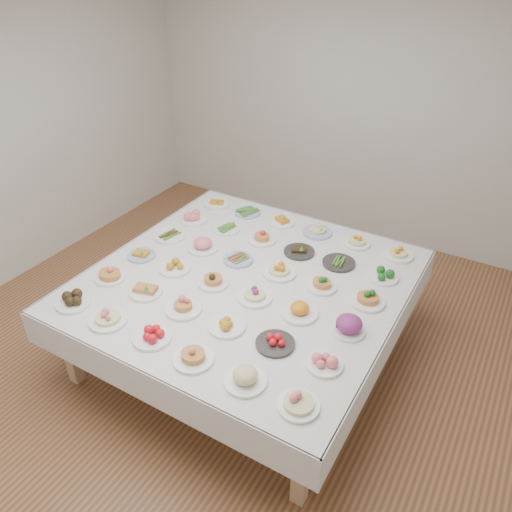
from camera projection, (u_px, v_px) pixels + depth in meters
The scene contains 38 objects.
room_envelope at pixel (221, 145), 3.39m from camera, with size 5.02×5.02×2.81m.
display_table at pixel (246, 285), 3.97m from camera, with size 2.38×2.38×0.75m.
dish_0 at pixel (72, 299), 3.63m from camera, with size 0.25×0.25×0.11m.
dish_1 at pixel (107, 314), 3.46m from camera, with size 0.26×0.26×0.15m.
dish_2 at pixel (151, 333), 3.32m from camera, with size 0.26×0.26×0.12m.
dish_3 at pixel (193, 352), 3.14m from camera, with size 0.26×0.26×0.16m.
dish_4 at pixel (245, 376), 2.99m from camera, with size 0.26×0.26×0.13m.
dish_5 at pixel (299, 399), 2.83m from camera, with size 0.27×0.27×0.14m.
dish_6 at pixel (109, 272), 3.90m from camera, with size 0.23×0.23×0.14m.
dish_7 at pixel (145, 288), 3.75m from camera, with size 0.25×0.25×0.11m.
dish_8 at pixel (183, 303), 3.57m from camera, with size 0.26×0.26×0.14m.
dish_9 at pixel (227, 323), 3.42m from camera, with size 0.26×0.26×0.10m.
dish_10 at pixel (275, 340), 3.28m from camera, with size 0.26×0.26×0.10m.
dish_11 at pixel (325, 360), 3.12m from camera, with size 0.23×0.23×0.11m.
dish_12 at pixel (141, 253), 4.18m from camera, with size 0.23×0.23×0.09m.
dish_13 at pixel (175, 265), 4.02m from camera, with size 0.25×0.25×0.10m.
dish_14 at pixel (213, 277), 3.84m from camera, with size 0.24×0.24×0.14m.
dish_15 at pixel (255, 292), 3.68m from camera, with size 0.26×0.26×0.13m.
dish_16 at pixel (300, 308), 3.53m from camera, with size 0.26×0.26×0.13m.
dish_17 at pixel (349, 324), 3.37m from camera, with size 0.23×0.23×0.14m.
dish_18 at pixel (170, 235), 4.45m from camera, with size 0.27×0.26×0.06m.
dish_19 at pixel (203, 242), 4.26m from camera, with size 0.26×0.26×0.15m.
dish_20 at pixel (238, 259), 4.14m from camera, with size 0.24×0.24×0.05m.
dish_21 at pixel (280, 267), 3.95m from camera, with size 0.26×0.26×0.15m.
dish_22 at pixel (322, 283), 3.81m from camera, with size 0.23×0.23×0.12m.
dish_23 at pixel (368, 296), 3.64m from camera, with size 0.25×0.25×0.14m.
dish_24 at pixel (194, 216), 4.70m from camera, with size 0.26×0.26×0.12m.
dish_25 at pixel (226, 228), 4.56m from camera, with size 0.25×0.24×0.06m.
dish_26 at pixel (262, 236), 4.38m from camera, with size 0.24×0.24×0.13m.
dish_27 at pixel (299, 249), 4.23m from camera, with size 0.26×0.26×0.10m.
dish_28 at pixel (339, 262), 4.09m from camera, with size 0.27×0.27×0.06m.
dish_29 at pixel (384, 273), 3.91m from camera, with size 0.24×0.24×0.11m.
dish_30 at pixel (217, 202), 4.98m from camera, with size 0.25×0.25×0.10m.
dish_31 at pixel (248, 211), 4.83m from camera, with size 0.27×0.25×0.06m.
dish_32 at pixel (282, 220), 4.66m from camera, with size 0.23×0.23×0.09m.
dish_33 at pixel (318, 228), 4.49m from camera, with size 0.26×0.26×0.13m.
dish_34 at pixel (357, 240), 4.33m from camera, with size 0.23×0.23×0.12m.
dish_35 at pixel (399, 251), 4.17m from camera, with size 0.25×0.25×0.13m.
Camera 1 is at (1.86, -2.68, 3.04)m, focal length 35.00 mm.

